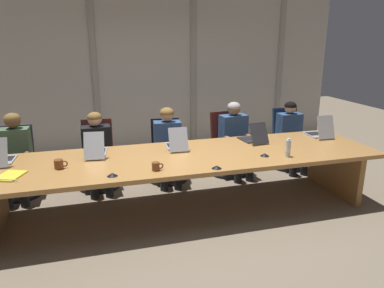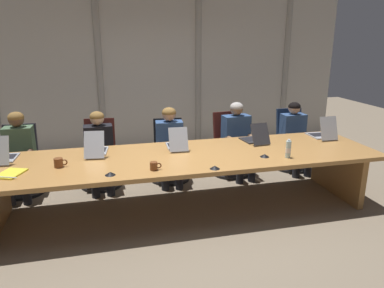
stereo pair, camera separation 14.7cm
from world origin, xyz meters
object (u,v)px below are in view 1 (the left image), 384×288
(office_chair_right_mid, at_px, (227,151))
(spiral_notepad, at_px, (10,176))
(laptop_right_mid, at_px, (253,137))
(office_chair_left_end, at_px, (18,170))
(person_right_mid, at_px, (236,135))
(laptop_left_mid, at_px, (96,150))
(person_left_mid, at_px, (97,147))
(laptop_left_end, at_px, (1,158))
(laptop_center, at_px, (176,144))
(person_center, at_px, (168,141))
(office_chair_left_mid, at_px, (98,163))
(coffee_mug_far, at_px, (59,164))
(conference_mic_right_side, at_px, (112,175))
(conference_mic_left_side, at_px, (265,155))
(coffee_mug_near, at_px, (156,166))
(office_chair_right_end, at_px, (288,146))
(water_bottle_primary, at_px, (288,148))
(laptop_right_end, at_px, (319,132))
(conference_mic_middle, at_px, (217,167))
(office_chair_center, at_px, (167,157))
(person_right_end, at_px, (291,132))

(office_chair_right_mid, xyz_separation_m, spiral_notepad, (-2.89, -1.30, 0.38))
(laptop_right_mid, relative_size, office_chair_left_end, 0.50)
(laptop_right_mid, relative_size, person_right_mid, 0.40)
(laptop_left_mid, relative_size, person_left_mid, 0.47)
(laptop_left_end, xyz_separation_m, laptop_center, (2.03, 0.01, -0.00))
(person_center, bearing_deg, office_chair_right_mid, 104.81)
(office_chair_left_mid, height_order, person_right_mid, person_right_mid)
(coffee_mug_far, relative_size, spiral_notepad, 0.39)
(person_left_mid, xyz_separation_m, conference_mic_right_side, (0.11, -1.41, 0.11))
(office_chair_left_mid, height_order, conference_mic_left_side, office_chair_left_mid)
(person_left_mid, distance_m, conference_mic_right_side, 1.41)
(laptop_right_mid, bearing_deg, coffee_mug_near, 110.23)
(office_chair_right_end, relative_size, water_bottle_primary, 4.25)
(laptop_center, distance_m, laptop_right_end, 2.09)
(laptop_right_mid, bearing_deg, person_right_mid, -7.38)
(laptop_left_end, relative_size, coffee_mug_near, 3.81)
(office_chair_left_end, xyz_separation_m, coffee_mug_far, (0.65, -1.18, 0.43))
(laptop_left_end, distance_m, office_chair_right_end, 4.24)
(conference_mic_left_side, height_order, conference_mic_middle, same)
(conference_mic_middle, distance_m, conference_mic_right_side, 1.11)
(laptop_center, height_order, office_chair_right_mid, laptop_center)
(coffee_mug_far, xyz_separation_m, conference_mic_middle, (1.64, -0.46, -0.03))
(laptop_right_mid, xyz_separation_m, office_chair_right_end, (1.03, 0.78, -0.42))
(water_bottle_primary, bearing_deg, office_chair_left_end, 155.31)
(laptop_left_end, bearing_deg, laptop_left_mid, -85.66)
(laptop_center, distance_m, coffee_mug_far, 1.45)
(conference_mic_right_side, xyz_separation_m, spiral_notepad, (-1.01, 0.27, -0.01))
(laptop_left_end, bearing_deg, laptop_right_mid, -85.91)
(laptop_left_end, relative_size, coffee_mug_far, 3.35)
(laptop_right_end, xyz_separation_m, coffee_mug_far, (-3.49, -0.39, -0.01))
(office_chair_right_end, bearing_deg, person_left_mid, -86.52)
(person_right_mid, bearing_deg, laptop_left_mid, -78.46)
(person_left_mid, height_order, conference_mic_left_side, person_left_mid)
(office_chair_center, relative_size, conference_mic_right_side, 8.20)
(laptop_center, distance_m, conference_mic_right_side, 1.15)
(coffee_mug_near, bearing_deg, laptop_center, 61.42)
(office_chair_left_end, bearing_deg, person_left_mid, 82.60)
(laptop_left_end, xyz_separation_m, conference_mic_middle, (2.28, -0.84, -0.04))
(laptop_left_end, relative_size, laptop_left_mid, 0.92)
(laptop_center, height_order, coffee_mug_far, laptop_center)
(person_right_end, bearing_deg, person_right_mid, -90.39)
(person_right_end, bearing_deg, laptop_left_end, -80.81)
(laptop_right_end, relative_size, office_chair_right_end, 0.48)
(conference_mic_middle, bearing_deg, person_center, 98.26)
(laptop_left_mid, distance_m, person_right_mid, 2.18)
(person_right_mid, height_order, conference_mic_right_side, person_right_mid)
(laptop_left_mid, bearing_deg, person_center, -51.07)
(office_chair_left_end, height_order, person_center, person_center)
(office_chair_right_end, height_order, person_right_mid, person_right_mid)
(person_left_mid, bearing_deg, office_chair_center, 95.84)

